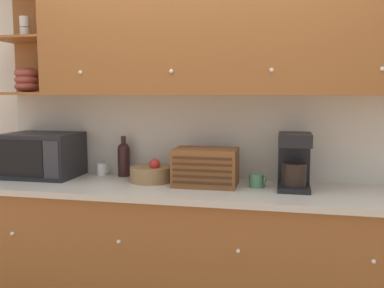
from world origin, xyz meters
name	(u,v)px	position (x,y,z in m)	size (l,w,h in m)	color
wall_back	(199,127)	(0.00, 0.03, 1.30)	(5.32, 0.06, 2.60)	silver
counter_unit	(189,254)	(0.00, -0.33, 0.47)	(2.94, 0.69, 0.94)	#935628
backsplash_panel	(199,136)	(0.00, -0.01, 1.23)	(2.92, 0.01, 0.60)	beige
upper_cabinets	(218,31)	(0.17, -0.19, 1.95)	(2.92, 0.39, 0.84)	#935628
microwave	(43,155)	(-1.12, -0.23, 1.10)	(0.51, 0.40, 0.32)	black
mug_blue_second	(102,169)	(-0.72, -0.08, 0.98)	(0.09, 0.08, 0.09)	silver
wine_bottle	(124,158)	(-0.55, -0.09, 1.07)	(0.09, 0.09, 0.30)	black
fruit_basket	(151,174)	(-0.29, -0.24, 0.99)	(0.29, 0.29, 0.16)	#937047
bread_box	(206,167)	(0.10, -0.28, 1.06)	(0.41, 0.28, 0.25)	brown
mug	(256,181)	(0.44, -0.26, 0.98)	(0.11, 0.10, 0.09)	#4C845B
coffee_maker	(294,160)	(0.67, -0.26, 1.12)	(0.20, 0.27, 0.36)	black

